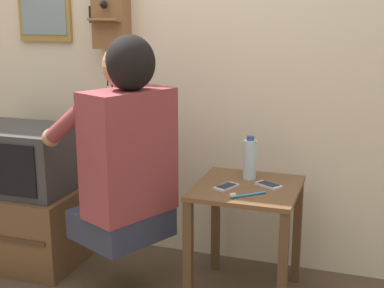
{
  "coord_description": "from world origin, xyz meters",
  "views": [
    {
      "loc": [
        0.98,
        -1.74,
        1.36
      ],
      "look_at": [
        0.2,
        0.56,
        0.76
      ],
      "focal_mm": 50.0,
      "sensor_mm": 36.0,
      "label": 1
    }
  ],
  "objects": [
    {
      "name": "television",
      "position": [
        -0.81,
        0.61,
        0.59
      ],
      "size": [
        0.6,
        0.43,
        0.35
      ],
      "color": "#38383A",
      "rests_on": "tv_stand"
    },
    {
      "name": "wall_phone_antique",
      "position": [
        -0.39,
        0.94,
        1.38
      ],
      "size": [
        0.23,
        0.19,
        0.82
      ],
      "color": "brown"
    },
    {
      "name": "side_table",
      "position": [
        0.46,
        0.61,
        0.45
      ],
      "size": [
        0.48,
        0.5,
        0.57
      ],
      "color": "brown",
      "rests_on": "ground_plane"
    },
    {
      "name": "water_bottle",
      "position": [
        0.44,
        0.72,
        0.67
      ],
      "size": [
        0.06,
        0.06,
        0.22
      ],
      "color": "silver",
      "rests_on": "side_table"
    },
    {
      "name": "tv_stand",
      "position": [
        -0.83,
        0.63,
        0.21
      ],
      "size": [
        0.71,
        0.54,
        0.42
      ],
      "color": "brown",
      "rests_on": "ground_plane"
    },
    {
      "name": "wall_back",
      "position": [
        0.0,
        1.02,
        1.27
      ],
      "size": [
        6.8,
        0.05,
        2.55
      ],
      "color": "beige",
      "rests_on": "ground_plane"
    },
    {
      "name": "cell_phone_spare",
      "position": [
        0.55,
        0.63,
        0.57
      ],
      "size": [
        0.14,
        0.11,
        0.01
      ],
      "rotation": [
        0.0,
        0.0,
        1.03
      ],
      "color": "silver",
      "rests_on": "side_table"
    },
    {
      "name": "cell_phone_held",
      "position": [
        0.37,
        0.54,
        0.57
      ],
      "size": [
        0.1,
        0.14,
        0.01
      ],
      "rotation": [
        0.0,
        0.0,
        -0.39
      ],
      "color": "silver",
      "rests_on": "side_table"
    },
    {
      "name": "person",
      "position": [
        -0.08,
        0.42,
        0.76
      ],
      "size": [
        0.64,
        0.6,
        0.97
      ],
      "rotation": [
        0.0,
        0.0,
        1.13
      ],
      "color": "#2D3347",
      "rests_on": "ground_plane"
    },
    {
      "name": "toothbrush",
      "position": [
        0.48,
        0.46,
        0.58
      ],
      "size": [
        0.14,
        0.13,
        0.02
      ],
      "rotation": [
        0.0,
        0.0,
        2.31
      ],
      "color": "#338CD8",
      "rests_on": "side_table"
    }
  ]
}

